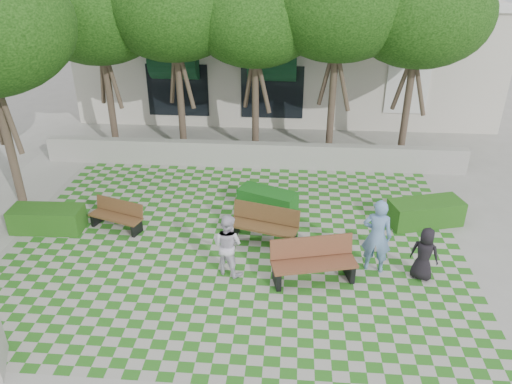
# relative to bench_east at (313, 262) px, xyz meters

# --- Properties ---
(ground) EXTENTS (90.00, 90.00, 0.00)m
(ground) POSITION_rel_bench_east_xyz_m (-2.02, 0.30, -0.51)
(ground) COLOR gray
(ground) RESTS_ON ground
(lawn) EXTENTS (12.00, 12.00, 0.00)m
(lawn) POSITION_rel_bench_east_xyz_m (-2.02, 1.30, -0.51)
(lawn) COLOR #2B721E
(lawn) RESTS_ON ground
(retaining_wall) EXTENTS (15.00, 0.36, 0.90)m
(retaining_wall) POSITION_rel_bench_east_xyz_m (-2.02, 6.50, -0.06)
(retaining_wall) COLOR #9E9B93
(retaining_wall) RESTS_ON ground
(bench_east) EXTENTS (2.13, 1.13, 1.07)m
(bench_east) POSITION_rel_bench_east_xyz_m (0.00, 0.00, 0.00)
(bench_east) COLOR brown
(bench_east) RESTS_ON ground
(bench_mid) EXTENTS (1.97, 1.11, 0.99)m
(bench_mid) POSITION_rel_bench_east_xyz_m (-1.29, 1.64, -0.04)
(bench_mid) COLOR #53371C
(bench_mid) RESTS_ON ground
(bench_west) EXTENTS (1.65, 1.00, 0.82)m
(bench_west) POSITION_rel_bench_east_xyz_m (-5.48, 1.96, -0.12)
(bench_west) COLOR #56371D
(bench_west) RESTS_ON ground
(hedge_east) EXTENTS (2.22, 1.38, 0.73)m
(hedge_east) POSITION_rel_bench_east_xyz_m (3.29, 2.89, -0.15)
(hedge_east) COLOR #1F5015
(hedge_east) RESTS_ON ground
(hedge_midright) EXTENTS (1.91, 1.34, 0.62)m
(hedge_midright) POSITION_rel_bench_east_xyz_m (-1.29, 3.40, -0.20)
(hedge_midright) COLOR #154F17
(hedge_midright) RESTS_ON ground
(hedge_west) EXTENTS (2.01, 0.86, 0.69)m
(hedge_west) POSITION_rel_bench_east_xyz_m (-7.41, 1.71, -0.17)
(hedge_west) COLOR #1F4F15
(hedge_west) RESTS_ON ground
(person_blue) EXTENTS (0.80, 0.62, 1.97)m
(person_blue) POSITION_rel_bench_east_xyz_m (1.52, 0.52, 0.47)
(person_blue) COLOR #678CBC
(person_blue) RESTS_ON ground
(person_dark) EXTENTS (0.80, 0.69, 1.38)m
(person_dark) POSITION_rel_bench_east_xyz_m (2.65, 0.27, 0.18)
(person_dark) COLOR black
(person_dark) RESTS_ON ground
(person_white) EXTENTS (0.97, 0.88, 1.62)m
(person_white) POSITION_rel_bench_east_xyz_m (-2.08, 0.13, 0.29)
(person_white) COLOR silver
(person_white) RESTS_ON ground
(tree_row) EXTENTS (17.70, 13.40, 7.41)m
(tree_row) POSITION_rel_bench_east_xyz_m (-3.88, 6.25, 4.67)
(tree_row) COLOR #47382B
(tree_row) RESTS_ON ground
(building) EXTENTS (18.00, 8.92, 5.15)m
(building) POSITION_rel_bench_east_xyz_m (-1.08, 14.38, 2.00)
(building) COLOR beige
(building) RESTS_ON ground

